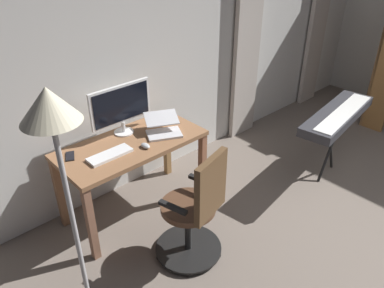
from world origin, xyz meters
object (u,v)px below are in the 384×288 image
at_px(office_chair, 195,213).
at_px(cell_phone_face_up, 70,156).
at_px(floor_lamp, 57,143).
at_px(computer_keyboard, 110,155).
at_px(computer_mouse, 145,146).
at_px(desk, 132,153).
at_px(computer_monitor, 121,106).
at_px(laptop, 163,128).
at_px(piano_keyboard, 338,116).

distance_m(office_chair, cell_phone_face_up, 1.13).
xyz_separation_m(office_chair, floor_lamp, (0.95, -0.03, 1.00)).
xyz_separation_m(computer_keyboard, computer_mouse, (-0.30, 0.09, 0.01)).
height_order(desk, computer_monitor, computer_monitor).
height_order(office_chair, computer_monitor, computer_monitor).
relative_size(desk, cell_phone_face_up, 9.06).
bearing_deg(laptop, cell_phone_face_up, 12.72).
bearing_deg(floor_lamp, laptop, -149.65).
relative_size(office_chair, computer_mouse, 10.13).
bearing_deg(piano_keyboard, laptop, -37.22).
bearing_deg(computer_monitor, office_chair, 87.53).
bearing_deg(computer_mouse, cell_phone_face_up, -29.11).
height_order(computer_keyboard, cell_phone_face_up, computer_keyboard).
bearing_deg(computer_keyboard, desk, -165.10).
height_order(computer_keyboard, floor_lamp, floor_lamp).
height_order(computer_keyboard, piano_keyboard, piano_keyboard).
relative_size(office_chair, laptop, 2.46).
bearing_deg(desk, office_chair, 90.73).
bearing_deg(computer_keyboard, computer_mouse, 163.60).
bearing_deg(laptop, desk, 16.53).
bearing_deg(computer_mouse, office_chair, 87.42).
distance_m(computer_keyboard, floor_lamp, 1.21).
bearing_deg(desk, laptop, 169.89).
bearing_deg(piano_keyboard, computer_keyboard, -29.94).
bearing_deg(computer_mouse, computer_monitor, -92.26).
relative_size(desk, computer_keyboard, 3.44).
relative_size(computer_mouse, cell_phone_face_up, 0.69).
bearing_deg(office_chair, cell_phone_face_up, 104.23).
relative_size(laptop, computer_mouse, 4.11).
height_order(computer_monitor, piano_keyboard, computer_monitor).
xyz_separation_m(computer_monitor, cell_phone_face_up, (0.56, 0.05, -0.26)).
bearing_deg(piano_keyboard, desk, -34.33).
relative_size(computer_monitor, computer_keyboard, 1.61).
bearing_deg(laptop, computer_monitor, -17.21).
distance_m(piano_keyboard, floor_lamp, 2.92).
relative_size(computer_keyboard, computer_mouse, 3.79).
bearing_deg(floor_lamp, cell_phone_face_up, -114.66).
bearing_deg(computer_monitor, computer_mouse, 87.74).
relative_size(desk, computer_monitor, 2.14).
xyz_separation_m(laptop, cell_phone_face_up, (0.82, -0.20, -0.05)).
relative_size(office_chair, floor_lamp, 0.57).
xyz_separation_m(desk, office_chair, (-0.01, 0.82, -0.18)).
xyz_separation_m(cell_phone_face_up, floor_lamp, (0.43, 0.94, 0.70)).
relative_size(computer_keyboard, floor_lamp, 0.21).
distance_m(computer_monitor, piano_keyboard, 2.17).
xyz_separation_m(desk, computer_keyboard, (0.26, 0.07, 0.12)).
distance_m(cell_phone_face_up, floor_lamp, 1.25).
bearing_deg(computer_mouse, computer_keyboard, -16.40).
distance_m(office_chair, computer_keyboard, 0.85).
relative_size(desk, piano_keyboard, 1.07).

